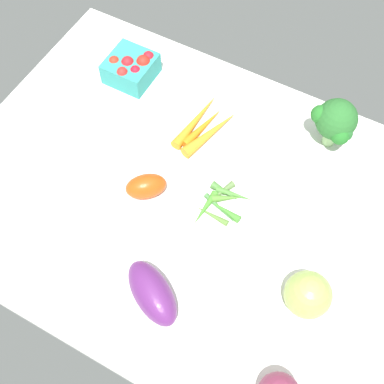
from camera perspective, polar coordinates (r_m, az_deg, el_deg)
tablecloth at (r=109.85cm, az=0.00°, el=-0.77°), size 104.00×76.00×2.00cm
berry_basket at (r=127.22cm, az=-6.78°, el=13.60°), size 10.73×10.73×6.95cm
carrot_bunch at (r=117.59cm, az=1.35°, el=7.32°), size 10.49×18.67×2.74cm
roma_tomato at (r=107.64cm, az=-5.15°, el=0.64°), size 9.94×9.71×5.24cm
heirloom_tomato_green at (r=97.90cm, az=12.79°, el=-11.08°), size 8.92×8.92×8.92cm
broccoli_head at (r=114.23cm, az=15.70°, el=7.59°), size 10.02×9.48×12.70cm
eggplant at (r=97.07cm, az=-4.46°, el=-11.14°), size 15.57×12.89×6.79cm
okra_pile at (r=107.65cm, az=3.28°, el=-1.07°), size 10.15×13.01×1.86cm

